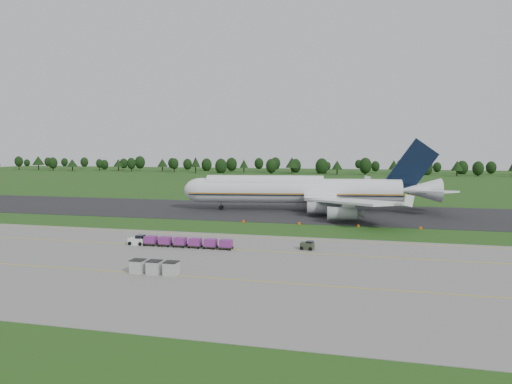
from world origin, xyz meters
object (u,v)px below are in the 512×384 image
(aircraft, at_px, (304,190))
(uld_row, at_px, (154,267))
(utility_cart, at_px, (307,246))
(edge_markers, at_px, (328,225))
(baggage_train, at_px, (178,242))

(aircraft, xyz_separation_m, uld_row, (-8.77, -71.26, -4.52))
(utility_cart, height_order, edge_markers, utility_cart)
(uld_row, xyz_separation_m, edge_markers, (17.96, 46.78, -0.69))
(aircraft, bearing_deg, uld_row, -97.02)
(aircraft, relative_size, edge_markers, 1.80)
(aircraft, xyz_separation_m, edge_markers, (9.19, -24.47, -5.21))
(baggage_train, height_order, uld_row, uld_row)
(baggage_train, distance_m, edge_markers, 36.62)
(aircraft, distance_m, baggage_train, 55.40)
(baggage_train, xyz_separation_m, uld_row, (4.12, -17.57, 0.02))
(uld_row, height_order, edge_markers, uld_row)
(aircraft, distance_m, edge_markers, 26.65)
(aircraft, height_order, edge_markers, aircraft)
(aircraft, xyz_separation_m, utility_cart, (8.51, -50.56, -4.85))
(edge_markers, bearing_deg, baggage_train, -127.09)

